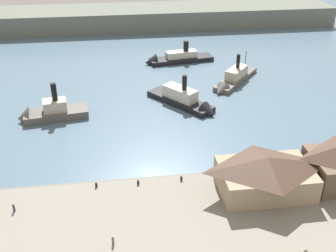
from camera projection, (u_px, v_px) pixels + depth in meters
ground_plane at (149, 171)px, 81.80m from camera, size 320.00×320.00×0.00m
quay_promenade at (163, 250)px, 62.40m from camera, size 110.00×36.00×1.20m
seawall_edge at (151, 180)px, 78.44m from camera, size 110.00×0.80×1.00m
ferry_shed_central_terminal at (266, 174)px, 72.79m from camera, size 16.73×11.25×7.13m
pedestrian_walking_east at (14, 208)px, 69.11m from camera, size 0.39×0.39×1.58m
pedestrian_at_waters_edge at (113, 240)px, 62.41m from camera, size 0.39×0.39×1.60m
mooring_post_center_east at (96, 185)px, 75.24m from camera, size 0.44×0.44×0.90m
mooring_post_center_west at (181, 178)px, 77.05m from camera, size 0.44×0.44×0.90m
mooring_post_east at (138, 182)px, 75.96m from camera, size 0.44×0.44×0.90m
ferry_outer_harbor at (48, 113)px, 101.15m from camera, size 17.60×8.35×10.93m
ferry_mid_harbor at (233, 80)px, 120.67m from camera, size 18.49×20.87×9.79m
ferry_approaching_west at (187, 101)px, 107.32m from camera, size 17.55×20.30×10.18m
ferry_moored_west at (173, 59)px, 137.24m from camera, size 23.88×8.79×8.89m
far_headland at (125, 18)px, 175.44m from camera, size 180.00×24.00×8.00m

